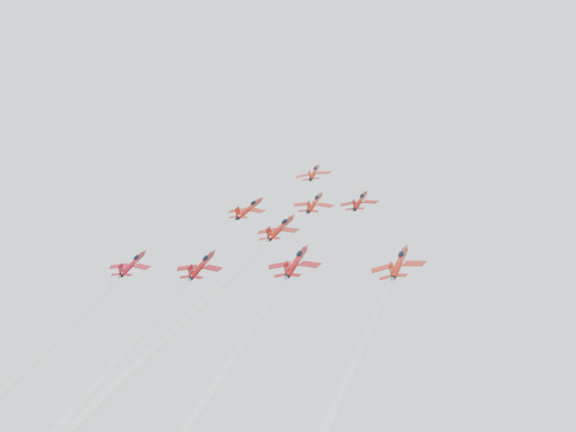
% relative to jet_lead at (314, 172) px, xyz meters
% --- Properties ---
extents(jet_lead, '(9.41, 11.97, 7.89)m').
position_rel_jet_lead_xyz_m(jet_lead, '(0.00, 0.00, 0.00)').
color(jet_lead, '#AB2110').
extents(jet_row2_left, '(9.54, 12.14, 8.00)m').
position_rel_jet_lead_xyz_m(jet_row2_left, '(-8.93, -18.71, -11.52)').
color(jet_row2_left, '#A71E0F').
extents(jet_row2_center, '(9.15, 11.64, 7.67)m').
position_rel_jet_lead_xyz_m(jet_row2_center, '(6.62, -18.16, -11.19)').
color(jet_row2_center, '#AC1E10').
extents(jet_row2_right, '(8.48, 10.78, 7.11)m').
position_rel_jet_lead_xyz_m(jet_row2_right, '(17.07, -18.86, -11.62)').
color(jet_row2_right, maroon).
extents(jet_center, '(9.57, 89.19, 55.60)m').
position_rel_jet_lead_xyz_m(jet_center, '(3.27, -68.77, -42.43)').
color(jet_center, maroon).
extents(jet_rear_left, '(9.26, 86.28, 53.79)m').
position_rel_jet_lead_xyz_m(jet_rear_left, '(-7.07, -80.80, -49.84)').
color(jet_rear_left, maroon).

